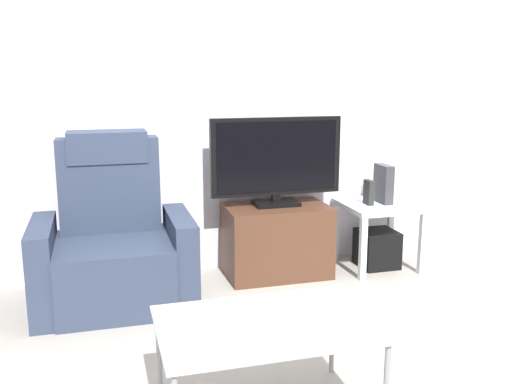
# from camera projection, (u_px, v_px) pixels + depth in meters

# --- Properties ---
(ground_plane) EXTENTS (6.40, 6.40, 0.00)m
(ground_plane) POSITION_uv_depth(u_px,v_px,m) (307.00, 322.00, 3.38)
(ground_plane) COLOR #9E998E
(wall_back) EXTENTS (6.40, 0.06, 2.60)m
(wall_back) POSITION_uv_depth(u_px,v_px,m) (255.00, 94.00, 4.17)
(wall_back) COLOR silver
(wall_back) RESTS_ON ground
(tv_stand) EXTENTS (0.74, 0.46, 0.52)m
(tv_stand) POSITION_uv_depth(u_px,v_px,m) (277.00, 240.00, 4.13)
(tv_stand) COLOR #4C2D1E
(tv_stand) RESTS_ON ground
(television) EXTENTS (0.95, 0.20, 0.63)m
(television) POSITION_uv_depth(u_px,v_px,m) (276.00, 159.00, 4.03)
(television) COLOR black
(television) RESTS_ON tv_stand
(recliner_armchair) EXTENTS (0.98, 0.78, 1.08)m
(recliner_armchair) POSITION_uv_depth(u_px,v_px,m) (113.00, 245.00, 3.63)
(recliner_armchair) COLOR #2D384C
(recliner_armchair) RESTS_ON ground
(side_table) EXTENTS (0.54, 0.54, 0.50)m
(side_table) POSITION_uv_depth(u_px,v_px,m) (379.00, 213.00, 4.28)
(side_table) COLOR silver
(side_table) RESTS_ON ground
(subwoofer_box) EXTENTS (0.28, 0.28, 0.28)m
(subwoofer_box) POSITION_uv_depth(u_px,v_px,m) (377.00, 248.00, 4.33)
(subwoofer_box) COLOR black
(subwoofer_box) RESTS_ON ground
(book_upright) EXTENTS (0.04, 0.10, 0.18)m
(book_upright) POSITION_uv_depth(u_px,v_px,m) (369.00, 192.00, 4.20)
(book_upright) COLOR #262626
(book_upright) RESTS_ON side_table
(game_console) EXTENTS (0.07, 0.20, 0.29)m
(game_console) POSITION_uv_depth(u_px,v_px,m) (383.00, 184.00, 4.25)
(game_console) COLOR #333338
(game_console) RESTS_ON side_table
(coffee_table) EXTENTS (0.90, 0.60, 0.44)m
(coffee_table) POSITION_uv_depth(u_px,v_px,m) (266.00, 328.00, 2.37)
(coffee_table) COLOR #B2C6C1
(coffee_table) RESTS_ON ground
(cell_phone) EXTENTS (0.12, 0.17, 0.01)m
(cell_phone) POSITION_uv_depth(u_px,v_px,m) (278.00, 318.00, 2.39)
(cell_phone) COLOR #B7B7BC
(cell_phone) RESTS_ON coffee_table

